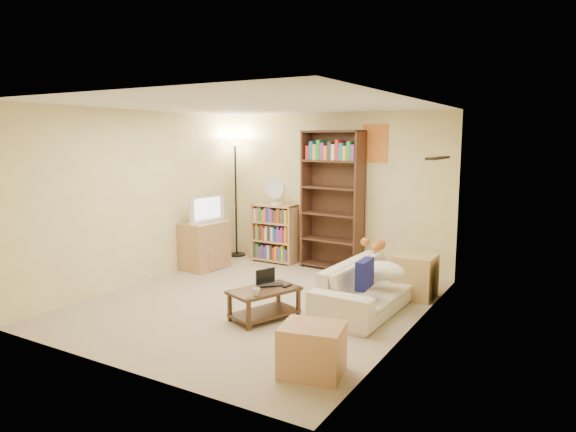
{
  "coord_description": "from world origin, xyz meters",
  "views": [
    {
      "loc": [
        3.57,
        -5.31,
        2.09
      ],
      "look_at": [
        0.09,
        0.65,
        1.05
      ],
      "focal_mm": 32.0,
      "sensor_mm": 36.0,
      "label": 1
    }
  ],
  "objects_px": {
    "short_bookshelf": "(274,233)",
    "floor_lamp": "(235,162)",
    "sofa": "(371,286)",
    "television": "(204,209)",
    "end_cabinet": "(312,350)",
    "side_table": "(415,276)",
    "desk_fan": "(276,191)",
    "coffee_table": "(264,300)",
    "mug": "(256,292)",
    "tall_bookshelf": "(332,197)",
    "tv_stand": "(205,245)",
    "laptop": "(271,286)",
    "tabby_cat": "(376,245)"
  },
  "relations": [
    {
      "from": "coffee_table",
      "to": "desk_fan",
      "type": "height_order",
      "value": "desk_fan"
    },
    {
      "from": "sofa",
      "to": "mug",
      "type": "relative_size",
      "value": 15.34
    },
    {
      "from": "laptop",
      "to": "sofa",
      "type": "bearing_deg",
      "value": -2.49
    },
    {
      "from": "sofa",
      "to": "tabby_cat",
      "type": "bearing_deg",
      "value": 18.61
    },
    {
      "from": "side_table",
      "to": "floor_lamp",
      "type": "bearing_deg",
      "value": 166.99
    },
    {
      "from": "end_cabinet",
      "to": "tall_bookshelf",
      "type": "bearing_deg",
      "value": 112.88
    },
    {
      "from": "desk_fan",
      "to": "coffee_table",
      "type": "bearing_deg",
      "value": -61.18
    },
    {
      "from": "tabby_cat",
      "to": "coffee_table",
      "type": "height_order",
      "value": "tabby_cat"
    },
    {
      "from": "tv_stand",
      "to": "side_table",
      "type": "bearing_deg",
      "value": 10.18
    },
    {
      "from": "tabby_cat",
      "to": "floor_lamp",
      "type": "height_order",
      "value": "floor_lamp"
    },
    {
      "from": "tabby_cat",
      "to": "end_cabinet",
      "type": "xyz_separation_m",
      "value": [
        0.44,
        -2.74,
        -0.42
      ]
    },
    {
      "from": "tv_stand",
      "to": "end_cabinet",
      "type": "bearing_deg",
      "value": -30.52
    },
    {
      "from": "short_bookshelf",
      "to": "desk_fan",
      "type": "height_order",
      "value": "desk_fan"
    },
    {
      "from": "television",
      "to": "floor_lamp",
      "type": "bearing_deg",
      "value": 12.4
    },
    {
      "from": "mug",
      "to": "tall_bookshelf",
      "type": "height_order",
      "value": "tall_bookshelf"
    },
    {
      "from": "short_bookshelf",
      "to": "side_table",
      "type": "bearing_deg",
      "value": -14.94
    },
    {
      "from": "tabby_cat",
      "to": "desk_fan",
      "type": "bearing_deg",
      "value": 162.22
    },
    {
      "from": "sofa",
      "to": "desk_fan",
      "type": "bearing_deg",
      "value": 60.01
    },
    {
      "from": "tabby_cat",
      "to": "sofa",
      "type": "bearing_deg",
      "value": -73.36
    },
    {
      "from": "sofa",
      "to": "laptop",
      "type": "height_order",
      "value": "sofa"
    },
    {
      "from": "laptop",
      "to": "end_cabinet",
      "type": "distance_m",
      "value": 1.57
    },
    {
      "from": "sofa",
      "to": "television",
      "type": "distance_m",
      "value": 3.17
    },
    {
      "from": "coffee_table",
      "to": "side_table",
      "type": "xyz_separation_m",
      "value": [
        1.28,
        1.71,
        0.06
      ]
    },
    {
      "from": "short_bookshelf",
      "to": "floor_lamp",
      "type": "height_order",
      "value": "floor_lamp"
    },
    {
      "from": "sofa",
      "to": "tv_stand",
      "type": "height_order",
      "value": "tv_stand"
    },
    {
      "from": "coffee_table",
      "to": "tall_bookshelf",
      "type": "distance_m",
      "value": 2.71
    },
    {
      "from": "desk_fan",
      "to": "floor_lamp",
      "type": "xyz_separation_m",
      "value": [
        -0.9,
        0.11,
        0.46
      ]
    },
    {
      "from": "television",
      "to": "floor_lamp",
      "type": "height_order",
      "value": "floor_lamp"
    },
    {
      "from": "tall_bookshelf",
      "to": "floor_lamp",
      "type": "bearing_deg",
      "value": -175.61
    },
    {
      "from": "mug",
      "to": "desk_fan",
      "type": "relative_size",
      "value": 0.28
    },
    {
      "from": "mug",
      "to": "side_table",
      "type": "xyz_separation_m",
      "value": [
        1.22,
        1.97,
        -0.12
      ]
    },
    {
      "from": "tabby_cat",
      "to": "end_cabinet",
      "type": "distance_m",
      "value": 2.81
    },
    {
      "from": "desk_fan",
      "to": "mug",
      "type": "bearing_deg",
      "value": -62.55
    },
    {
      "from": "desk_fan",
      "to": "floor_lamp",
      "type": "height_order",
      "value": "floor_lamp"
    },
    {
      "from": "tv_stand",
      "to": "short_bookshelf",
      "type": "height_order",
      "value": "short_bookshelf"
    },
    {
      "from": "mug",
      "to": "television",
      "type": "relative_size",
      "value": 0.17
    },
    {
      "from": "tall_bookshelf",
      "to": "end_cabinet",
      "type": "height_order",
      "value": "tall_bookshelf"
    },
    {
      "from": "tv_stand",
      "to": "side_table",
      "type": "height_order",
      "value": "tv_stand"
    },
    {
      "from": "laptop",
      "to": "floor_lamp",
      "type": "xyz_separation_m",
      "value": [
        -2.25,
        2.41,
        1.31
      ]
    },
    {
      "from": "coffee_table",
      "to": "mug",
      "type": "xyz_separation_m",
      "value": [
        0.06,
        -0.26,
        0.18
      ]
    },
    {
      "from": "tabby_cat",
      "to": "coffee_table",
      "type": "relative_size",
      "value": 0.49
    },
    {
      "from": "end_cabinet",
      "to": "mug",
      "type": "bearing_deg",
      "value": 146.21
    },
    {
      "from": "short_bookshelf",
      "to": "side_table",
      "type": "distance_m",
      "value": 2.77
    },
    {
      "from": "end_cabinet",
      "to": "side_table",
      "type": "bearing_deg",
      "value": 87.08
    },
    {
      "from": "mug",
      "to": "floor_lamp",
      "type": "height_order",
      "value": "floor_lamp"
    },
    {
      "from": "tabby_cat",
      "to": "television",
      "type": "bearing_deg",
      "value": -174.87
    },
    {
      "from": "television",
      "to": "short_bookshelf",
      "type": "distance_m",
      "value": 1.3
    },
    {
      "from": "mug",
      "to": "side_table",
      "type": "relative_size",
      "value": 0.22
    },
    {
      "from": "television",
      "to": "floor_lamp",
      "type": "relative_size",
      "value": 0.35
    },
    {
      "from": "floor_lamp",
      "to": "end_cabinet",
      "type": "relative_size",
      "value": 3.88
    }
  ]
}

